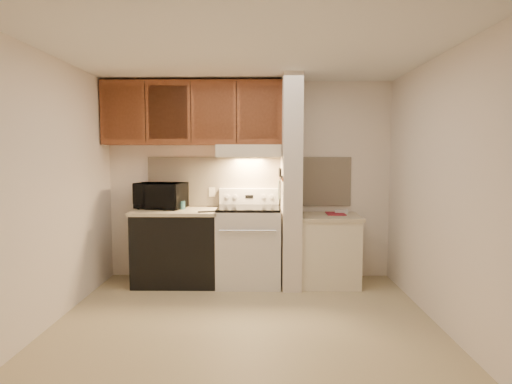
{
  "coord_description": "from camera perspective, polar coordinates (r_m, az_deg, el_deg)",
  "views": [
    {
      "loc": [
        0.15,
        -3.99,
        1.59
      ],
      "look_at": [
        0.09,
        0.75,
        1.17
      ],
      "focal_mm": 30.0,
      "sensor_mm": 36.0,
      "label": 1
    }
  ],
  "objects": [
    {
      "name": "cab_gap_a",
      "position": [
        5.35,
        -14.55,
        10.25
      ],
      "size": [
        0.01,
        0.01,
        0.73
      ],
      "primitive_type": "cube",
      "color": "black",
      "rests_on": "upper_cabinets"
    },
    {
      "name": "wall_back",
      "position": [
        5.5,
        -0.89,
        1.56
      ],
      "size": [
        3.6,
        2.5,
        0.02
      ],
      "primitive_type": "cube",
      "rotation": [
        1.57,
        0.0,
        0.0
      ],
      "color": "white",
      "rests_on": "floor"
    },
    {
      "name": "knife_handle_b",
      "position": [
        5.02,
        3.26,
        2.59
      ],
      "size": [
        0.02,
        0.02,
        0.1
      ],
      "primitive_type": "cylinder",
      "color": "black",
      "rests_on": "knife_strip"
    },
    {
      "name": "range_body",
      "position": [
        5.27,
        -0.98,
        -7.28
      ],
      "size": [
        0.76,
        0.65,
        0.92
      ],
      "primitive_type": "cube",
      "color": "silver",
      "rests_on": "floor"
    },
    {
      "name": "cab_door_b",
      "position": [
        5.29,
        -11.65,
        10.37
      ],
      "size": [
        0.46,
        0.01,
        0.63
      ],
      "primitive_type": "cube",
      "color": "brown",
      "rests_on": "upper_cabinets"
    },
    {
      "name": "dishwasher_front",
      "position": [
        5.38,
        -10.47,
        -7.38
      ],
      "size": [
        1.0,
        0.63,
        0.87
      ],
      "primitive_type": "cube",
      "color": "black",
      "rests_on": "floor"
    },
    {
      "name": "right_cab_base",
      "position": [
        5.33,
        9.59,
        -7.8
      ],
      "size": [
        0.7,
        0.6,
        0.81
      ],
      "primitive_type": "cube",
      "color": "beige",
      "rests_on": "floor"
    },
    {
      "name": "left_countertop",
      "position": [
        5.3,
        -10.55,
        -2.57
      ],
      "size": [
        1.04,
        0.67,
        0.04
      ],
      "primitive_type": "cube",
      "color": "beige",
      "rests_on": "dishwasher_front"
    },
    {
      "name": "knife_blade_e",
      "position": [
        5.27,
        3.14,
        0.96
      ],
      "size": [
        0.01,
        0.04,
        0.18
      ],
      "primitive_type": "cube",
      "color": "silver",
      "rests_on": "knife_strip"
    },
    {
      "name": "microwave",
      "position": [
        5.46,
        -12.56,
        -0.47
      ],
      "size": [
        0.65,
        0.51,
        0.32
      ],
      "primitive_type": "imported",
      "rotation": [
        0.0,
        0.0,
        -0.22
      ],
      "color": "black",
      "rests_on": "left_countertop"
    },
    {
      "name": "knife_blade_a",
      "position": [
        4.95,
        3.29,
        0.81
      ],
      "size": [
        0.01,
        0.03,
        0.16
      ],
      "primitive_type": "cube",
      "color": "silver",
      "rests_on": "knife_strip"
    },
    {
      "name": "outlet",
      "position": [
        5.52,
        -5.88,
        -0.01
      ],
      "size": [
        0.08,
        0.01,
        0.12
      ],
      "primitive_type": "cube",
      "color": "beige",
      "rests_on": "backsplash"
    },
    {
      "name": "floor",
      "position": [
        4.29,
        -1.43,
        -16.63
      ],
      "size": [
        3.6,
        3.6,
        0.0
      ],
      "primitive_type": "plane",
      "color": "#C6B48A",
      "rests_on": "ground"
    },
    {
      "name": "hood_lip",
      "position": [
        5.06,
        -1.03,
        4.99
      ],
      "size": [
        0.78,
        0.04,
        0.06
      ],
      "primitive_type": "cube",
      "color": "beige",
      "rests_on": "range_hood"
    },
    {
      "name": "teal_jar",
      "position": [
        5.34,
        -9.91,
        -1.74
      ],
      "size": [
        0.1,
        0.1,
        0.1
      ],
      "primitive_type": "cylinder",
      "rotation": [
        0.0,
        0.0,
        0.11
      ],
      "color": "#295A5F",
      "rests_on": "left_countertop"
    },
    {
      "name": "cab_door_d",
      "position": [
        5.17,
        0.43,
        10.6
      ],
      "size": [
        0.46,
        0.01,
        0.63
      ],
      "primitive_type": "cube",
      "color": "brown",
      "rests_on": "upper_cabinets"
    },
    {
      "name": "cab_door_a",
      "position": [
        5.43,
        -17.37,
        10.11
      ],
      "size": [
        0.46,
        0.01,
        0.63
      ],
      "primitive_type": "cube",
      "color": "brown",
      "rests_on": "upper_cabinets"
    },
    {
      "name": "oven_handle",
      "position": [
        4.87,
        -1.1,
        -5.19
      ],
      "size": [
        0.65,
        0.02,
        0.02
      ],
      "primitive_type": "cylinder",
      "rotation": [
        0.0,
        1.57,
        0.0
      ],
      "color": "silver",
      "rests_on": "range_body"
    },
    {
      "name": "wall_right",
      "position": [
        4.33,
        23.09,
        0.19
      ],
      "size": [
        0.02,
        3.0,
        2.5
      ],
      "primitive_type": "cube",
      "color": "white",
      "rests_on": "floor"
    },
    {
      "name": "oven_window",
      "position": [
        4.95,
        -1.08,
        -7.62
      ],
      "size": [
        0.5,
        0.01,
        0.3
      ],
      "primitive_type": "cube",
      "color": "black",
      "rests_on": "range_body"
    },
    {
      "name": "range_knob_right_inner",
      "position": [
        5.41,
        0.99,
        -0.62
      ],
      "size": [
        0.05,
        0.02,
        0.05
      ],
      "primitive_type": "cylinder",
      "rotation": [
        1.57,
        0.0,
        0.0
      ],
      "color": "silver",
      "rests_on": "range_backguard"
    },
    {
      "name": "ceiling",
      "position": [
        4.09,
        -1.51,
        17.96
      ],
      "size": [
        3.6,
        3.6,
        0.0
      ],
      "primitive_type": "plane",
      "rotation": [
        3.14,
        0.0,
        0.0
      ],
      "color": "white",
      "rests_on": "wall_back"
    },
    {
      "name": "knife_blade_b",
      "position": [
        5.01,
        3.26,
        0.75
      ],
      "size": [
        0.01,
        0.04,
        0.18
      ],
      "primitive_type": "cube",
      "color": "silver",
      "rests_on": "knife_strip"
    },
    {
      "name": "white_box",
      "position": [
        5.46,
        11.35,
        -2.56
      ],
      "size": [
        0.18,
        0.14,
        0.04
      ],
      "primitive_type": "cube",
      "rotation": [
        0.0,
        0.0,
        -0.22
      ],
      "color": "white",
      "rests_on": "right_countertop"
    },
    {
      "name": "range_knob_left_inner",
      "position": [
        5.42,
        -2.82,
        -0.62
      ],
      "size": [
        0.05,
        0.02,
        0.05
      ],
      "primitive_type": "cylinder",
      "rotation": [
        1.57,
        0.0,
        0.0
      ],
      "color": "silver",
      "rests_on": "range_backguard"
    },
    {
      "name": "spoon_rest",
      "position": [
        5.04,
        -6.52,
        -2.6
      ],
      "size": [
        0.22,
        0.13,
        0.01
      ],
      "primitive_type": "cube",
      "rotation": [
        0.0,
        0.0,
        0.34
      ],
      "color": "black",
      "rests_on": "left_countertop"
    },
    {
      "name": "wall_left",
      "position": [
        4.45,
        -25.31,
        0.23
      ],
      "size": [
        0.02,
        3.0,
        2.5
      ],
      "primitive_type": "cube",
      "color": "white",
      "rests_on": "floor"
    },
    {
      "name": "range_knob_left_outer",
      "position": [
        5.42,
        -3.87,
        -0.62
      ],
      "size": [
        0.05,
        0.02,
        0.05
      ],
      "primitive_type": "cylinder",
      "rotation": [
        1.57,
        0.0,
        0.0
      ],
      "color": "silver",
      "rests_on": "range_backguard"
    },
    {
      "name": "knife_handle_c",
      "position": [
        5.11,
        3.22,
        2.63
      ],
      "size": [
        0.02,
        0.02,
        0.1
      ],
      "primitive_type": "cylinder",
      "color": "black",
      "rests_on": "knife_strip"
    },
    {
      "name": "backsplash",
      "position": [
        5.49,
        -0.89,
        1.4
      ],
      "size": [
        2.6,
        0.02,
        0.63
      ],
      "primitive_type": "cube",
      "color": "beige",
      "rests_on": "wall_back"
    },
    {
      "name": "knife_strip",
      "position": [
        5.1,
        3.35,
        2.06
      ],
      "size": [
        0.02,
        0.42,
        0.04
      ],
      "primitive_type": "cube",
      "color": "black",
      "rests_on": "partition_pillar"
    },
    {
      "name": "right_countertop",
      "position": [
        5.26,
        9.66,
        -3.28
      ],
      "size": [
        0.74,
        0.64,
        0.04
      ],
      "primitive_type": "cube",
      "color": "beige",
      "rests_on": "right_cab_base"
    },
    {
      "name": "cab_door_c",
      "position": [
        5.21,
        -5.68,
        10.54
      ],
      "size": [
        0.46,
        0.01,
        0.63
      ],
      "primitive_type": "cube",
      "color": "brown",
      "rests_on": "upper_cabinets"
    },
    {
      "name": "oven_mitt",
      "position": [
        5.33,
        3.13,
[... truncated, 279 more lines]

